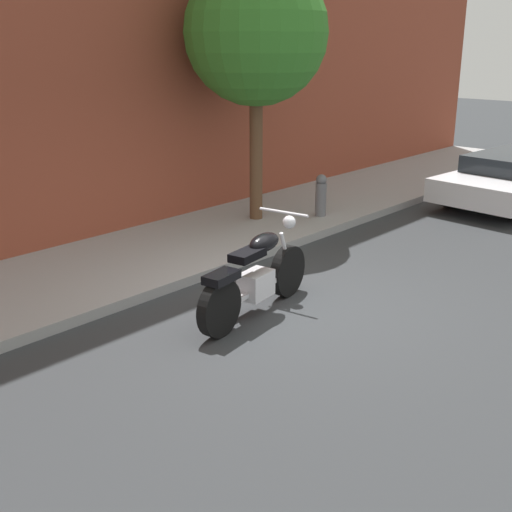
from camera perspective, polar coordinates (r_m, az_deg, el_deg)
The scene contains 5 objects.
ground_plane at distance 8.34m, azimuth 3.59°, elevation -4.32°, with size 60.00×60.00×0.00m, color #303335.
sidewalk at distance 10.18m, azimuth -8.78°, elevation 0.18°, with size 25.29×2.56×0.14m, color #9C9C9C.
motorcycle at distance 7.91m, azimuth -0.03°, elevation -1.92°, with size 2.16×0.70×1.18m.
street_tree at distance 11.41m, azimuth 0.01°, elevation 18.87°, with size 2.42×2.42×4.53m.
fire_hydrant at distance 11.97m, azimuth 5.68°, elevation 5.00°, with size 0.20×0.20×0.91m.
Camera 1 is at (-6.04, -4.76, 3.23)m, focal length 45.82 mm.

